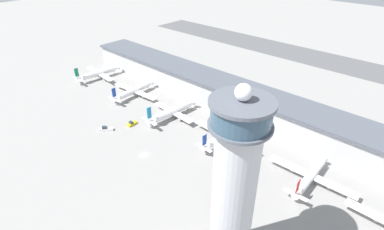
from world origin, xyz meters
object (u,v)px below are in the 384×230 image
(airplane_gate_charlie, at_px, (172,111))
(service_truck_fuel, at_px, (106,129))
(airplane_gate_bravo, at_px, (134,91))
(airplane_gate_alpha, at_px, (99,73))
(service_truck_catering, at_px, (132,124))
(control_tower, at_px, (234,185))
(airplane_gate_delta, at_px, (224,135))
(airplane_gate_echo, at_px, (311,176))

(airplane_gate_charlie, height_order, service_truck_fuel, airplane_gate_charlie)
(airplane_gate_charlie, bearing_deg, service_truck_fuel, -116.11)
(airplane_gate_bravo, bearing_deg, airplane_gate_charlie, -3.34)
(airplane_gate_alpha, height_order, service_truck_fuel, airplane_gate_alpha)
(service_truck_fuel, bearing_deg, airplane_gate_bravo, 120.36)
(airplane_gate_alpha, relative_size, service_truck_catering, 6.01)
(service_truck_catering, bearing_deg, airplane_gate_charlie, 62.92)
(control_tower, xyz_separation_m, service_truck_fuel, (-98.32, 15.40, -31.41))
(airplane_gate_delta, bearing_deg, control_tower, -51.64)
(control_tower, relative_size, airplane_gate_charlie, 1.78)
(airplane_gate_alpha, relative_size, service_truck_fuel, 4.91)
(airplane_gate_bravo, bearing_deg, airplane_gate_echo, -0.16)
(airplane_gate_delta, bearing_deg, airplane_gate_bravo, 178.78)
(airplane_gate_bravo, relative_size, service_truck_fuel, 5.35)
(airplane_gate_charlie, xyz_separation_m, airplane_gate_echo, (86.61, 1.99, -0.17))
(airplane_gate_bravo, bearing_deg, control_tower, -24.05)
(service_truck_catering, bearing_deg, service_truck_fuel, -114.50)
(airplane_gate_bravo, distance_m, airplane_gate_echo, 126.95)
(airplane_gate_alpha, distance_m, airplane_gate_bravo, 43.89)
(control_tower, xyz_separation_m, airplane_gate_delta, (-41.37, 52.28, -28.01))
(airplane_gate_charlie, height_order, airplane_gate_delta, airplane_gate_charlie)
(airplane_gate_alpha, xyz_separation_m, airplane_gate_charlie, (84.23, -2.25, -0.55))
(airplane_gate_charlie, distance_m, airplane_gate_delta, 39.21)
(control_tower, relative_size, service_truck_catering, 10.65)
(airplane_gate_charlie, relative_size, airplane_gate_delta, 0.88)
(airplane_gate_alpha, distance_m, service_truck_fuel, 76.89)
(control_tower, relative_size, service_truck_fuel, 8.70)
(airplane_gate_alpha, height_order, airplane_gate_bravo, airplane_gate_alpha)
(airplane_gate_echo, height_order, service_truck_catering, airplane_gate_echo)
(control_tower, distance_m, airplane_gate_echo, 60.99)
(airplane_gate_alpha, bearing_deg, airplane_gate_echo, -0.09)
(control_tower, distance_m, airplane_gate_alpha, 175.58)
(airplane_gate_bravo, height_order, airplane_gate_delta, airplane_gate_delta)
(airplane_gate_alpha, distance_m, service_truck_catering, 76.93)
(airplane_gate_bravo, distance_m, airplane_gate_delta, 79.56)
(service_truck_catering, bearing_deg, control_tower, -17.61)
(airplane_gate_charlie, height_order, airplane_gate_echo, airplane_gate_charlie)
(airplane_gate_echo, bearing_deg, service_truck_fuel, -159.89)
(airplane_gate_bravo, height_order, service_truck_fuel, airplane_gate_bravo)
(airplane_gate_bravo, bearing_deg, service_truck_fuel, -59.64)
(airplane_gate_alpha, height_order, airplane_gate_charlie, airplane_gate_charlie)
(service_truck_catering, xyz_separation_m, service_truck_fuel, (-6.29, -13.81, 0.07))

